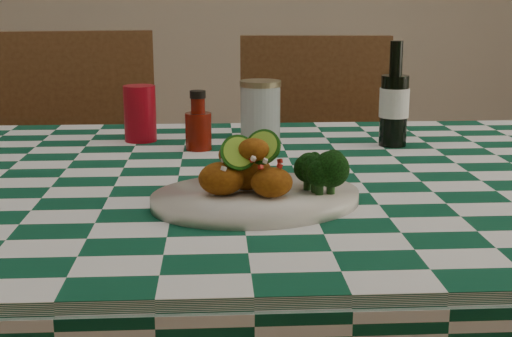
{
  "coord_description": "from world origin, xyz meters",
  "views": [
    {
      "loc": [
        -0.04,
        -1.2,
        1.09
      ],
      "look_at": [
        0.02,
        -0.18,
        0.84
      ],
      "focal_mm": 50.0,
      "sensor_mm": 36.0,
      "label": 1
    }
  ],
  "objects_px": {
    "wooden_chair_right": "(318,215)",
    "plate": "(256,198)",
    "red_tumbler": "(140,113)",
    "mason_jar": "(260,109)",
    "wooden_chair_left": "(81,216)",
    "beer_bottle": "(395,94)",
    "ketchup_bottle": "(198,120)",
    "fried_chicken_pile": "(253,166)"
  },
  "relations": [
    {
      "from": "ketchup_bottle",
      "to": "red_tumbler",
      "type": "bearing_deg",
      "value": 142.84
    },
    {
      "from": "ketchup_bottle",
      "to": "mason_jar",
      "type": "relative_size",
      "value": 0.95
    },
    {
      "from": "mason_jar",
      "to": "beer_bottle",
      "type": "relative_size",
      "value": 0.58
    },
    {
      "from": "ketchup_bottle",
      "to": "beer_bottle",
      "type": "height_order",
      "value": "beer_bottle"
    },
    {
      "from": "plate",
      "to": "wooden_chair_right",
      "type": "relative_size",
      "value": 0.32
    },
    {
      "from": "beer_bottle",
      "to": "red_tumbler",
      "type": "bearing_deg",
      "value": 171.53
    },
    {
      "from": "wooden_chair_left",
      "to": "beer_bottle",
      "type": "bearing_deg",
      "value": -40.92
    },
    {
      "from": "red_tumbler",
      "to": "ketchup_bottle",
      "type": "bearing_deg",
      "value": -37.16
    },
    {
      "from": "plate",
      "to": "wooden_chair_right",
      "type": "xyz_separation_m",
      "value": [
        0.23,
        0.89,
        -0.31
      ]
    },
    {
      "from": "ketchup_bottle",
      "to": "mason_jar",
      "type": "distance_m",
      "value": 0.18
    },
    {
      "from": "wooden_chair_right",
      "to": "red_tumbler",
      "type": "bearing_deg",
      "value": -135.08
    },
    {
      "from": "mason_jar",
      "to": "wooden_chair_left",
      "type": "relative_size",
      "value": 0.13
    },
    {
      "from": "plate",
      "to": "mason_jar",
      "type": "relative_size",
      "value": 2.51
    },
    {
      "from": "fried_chicken_pile",
      "to": "ketchup_bottle",
      "type": "relative_size",
      "value": 1.07
    },
    {
      "from": "ketchup_bottle",
      "to": "beer_bottle",
      "type": "relative_size",
      "value": 0.56
    },
    {
      "from": "fried_chicken_pile",
      "to": "mason_jar",
      "type": "xyz_separation_m",
      "value": [
        0.04,
        0.51,
        0.0
      ]
    },
    {
      "from": "fried_chicken_pile",
      "to": "wooden_chair_right",
      "type": "distance_m",
      "value": 0.98
    },
    {
      "from": "wooden_chair_right",
      "to": "mason_jar",
      "type": "bearing_deg",
      "value": -113.15
    },
    {
      "from": "fried_chicken_pile",
      "to": "wooden_chair_left",
      "type": "relative_size",
      "value": 0.13
    },
    {
      "from": "fried_chicken_pile",
      "to": "plate",
      "type": "bearing_deg",
      "value": 0.0
    },
    {
      "from": "plate",
      "to": "red_tumbler",
      "type": "xyz_separation_m",
      "value": [
        -0.22,
        0.49,
        0.05
      ]
    },
    {
      "from": "beer_bottle",
      "to": "fried_chicken_pile",
      "type": "bearing_deg",
      "value": -127.1
    },
    {
      "from": "plate",
      "to": "wooden_chair_left",
      "type": "height_order",
      "value": "wooden_chair_left"
    },
    {
      "from": "beer_bottle",
      "to": "plate",
      "type": "bearing_deg",
      "value": -126.73
    },
    {
      "from": "ketchup_bottle",
      "to": "wooden_chair_left",
      "type": "bearing_deg",
      "value": 124.61
    },
    {
      "from": "red_tumbler",
      "to": "beer_bottle",
      "type": "height_order",
      "value": "beer_bottle"
    },
    {
      "from": "plate",
      "to": "mason_jar",
      "type": "xyz_separation_m",
      "value": [
        0.04,
        0.51,
        0.05
      ]
    },
    {
      "from": "fried_chicken_pile",
      "to": "ketchup_bottle",
      "type": "distance_m",
      "value": 0.41
    },
    {
      "from": "wooden_chair_right",
      "to": "plate",
      "type": "bearing_deg",
      "value": -100.85
    },
    {
      "from": "plate",
      "to": "fried_chicken_pile",
      "type": "xyz_separation_m",
      "value": [
        -0.0,
        0.0,
        0.05
      ]
    },
    {
      "from": "plate",
      "to": "wooden_chair_right",
      "type": "height_order",
      "value": "wooden_chair_right"
    },
    {
      "from": "mason_jar",
      "to": "wooden_chair_right",
      "type": "xyz_separation_m",
      "value": [
        0.19,
        0.37,
        -0.36
      ]
    },
    {
      "from": "wooden_chair_left",
      "to": "wooden_chair_right",
      "type": "bearing_deg",
      "value": -8.84
    },
    {
      "from": "mason_jar",
      "to": "beer_bottle",
      "type": "height_order",
      "value": "beer_bottle"
    },
    {
      "from": "ketchup_bottle",
      "to": "wooden_chair_left",
      "type": "relative_size",
      "value": 0.12
    },
    {
      "from": "beer_bottle",
      "to": "wooden_chair_right",
      "type": "distance_m",
      "value": 0.63
    },
    {
      "from": "red_tumbler",
      "to": "wooden_chair_left",
      "type": "relative_size",
      "value": 0.12
    },
    {
      "from": "fried_chicken_pile",
      "to": "mason_jar",
      "type": "bearing_deg",
      "value": 85.12
    },
    {
      "from": "wooden_chair_left",
      "to": "wooden_chair_right",
      "type": "distance_m",
      "value": 0.67
    },
    {
      "from": "plate",
      "to": "wooden_chair_left",
      "type": "distance_m",
      "value": 1.04
    },
    {
      "from": "plate",
      "to": "fried_chicken_pile",
      "type": "bearing_deg",
      "value": 180.0
    },
    {
      "from": "red_tumbler",
      "to": "mason_jar",
      "type": "bearing_deg",
      "value": 4.29
    }
  ]
}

